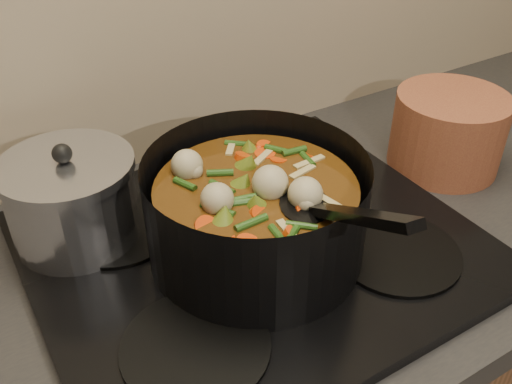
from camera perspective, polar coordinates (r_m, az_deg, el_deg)
stovetop at (r=0.84m, az=-0.21°, el=-5.42°), size 0.62×0.54×0.03m
stockpot at (r=0.78m, az=0.04°, el=-2.13°), size 0.38×0.45×0.22m
saucepan at (r=0.85m, az=-17.87°, el=-0.72°), size 0.19×0.19×0.15m
terracotta_crock at (r=1.07m, az=18.61°, el=5.75°), size 0.22×0.22×0.14m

